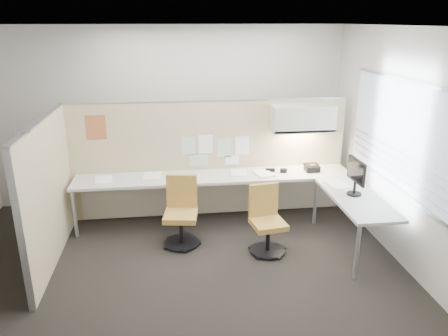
{
  "coord_description": "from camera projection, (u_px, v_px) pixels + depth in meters",
  "views": [
    {
      "loc": [
        -0.01,
        -4.62,
        2.86
      ],
      "look_at": [
        0.68,
        0.8,
        1.0
      ],
      "focal_mm": 35.0,
      "sensor_mm": 36.0,
      "label": 1
    }
  ],
  "objects": [
    {
      "name": "floor",
      "position": [
        177.0,
        270.0,
        5.27
      ],
      "size": [
        5.5,
        4.5,
        0.01
      ],
      "primitive_type": "cube",
      "color": "black",
      "rests_on": "ground"
    },
    {
      "name": "ceiling",
      "position": [
        167.0,
        26.0,
        4.36
      ],
      "size": [
        5.5,
        4.5,
        0.01
      ],
      "primitive_type": "cube",
      "color": "white",
      "rests_on": "wall_back"
    },
    {
      "name": "wall_back",
      "position": [
        170.0,
        117.0,
        6.93
      ],
      "size": [
        5.5,
        0.02,
        2.8
      ],
      "primitive_type": "cube",
      "color": "beige",
      "rests_on": "ground"
    },
    {
      "name": "wall_front",
      "position": [
        178.0,
        269.0,
        2.7
      ],
      "size": [
        5.5,
        0.02,
        2.8
      ],
      "primitive_type": "cube",
      "color": "beige",
      "rests_on": "ground"
    },
    {
      "name": "wall_right",
      "position": [
        407.0,
        150.0,
        5.14
      ],
      "size": [
        0.02,
        4.5,
        2.8
      ],
      "primitive_type": "cube",
      "color": "beige",
      "rests_on": "ground"
    },
    {
      "name": "window_pane",
      "position": [
        406.0,
        138.0,
        5.09
      ],
      "size": [
        0.01,
        2.8,
        1.3
      ],
      "primitive_type": "cube",
      "color": "#99A3B1",
      "rests_on": "wall_right"
    },
    {
      "name": "partition_back",
      "position": [
        209.0,
        159.0,
        6.55
      ],
      "size": [
        4.1,
        0.06,
        1.75
      ],
      "primitive_type": "cube",
      "color": "tan",
      "rests_on": "floor"
    },
    {
      "name": "partition_left",
      "position": [
        49.0,
        193.0,
        5.27
      ],
      "size": [
        0.06,
        2.2,
        1.75
      ],
      "primitive_type": "cube",
      "color": "tan",
      "rests_on": "floor"
    },
    {
      "name": "desk",
      "position": [
        239.0,
        186.0,
        6.24
      ],
      "size": [
        4.0,
        2.07,
        0.73
      ],
      "color": "beige",
      "rests_on": "floor"
    },
    {
      "name": "overhead_bin",
      "position": [
        303.0,
        118.0,
        6.31
      ],
      "size": [
        0.9,
        0.36,
        0.38
      ],
      "primitive_type": "cube",
      "color": "beige",
      "rests_on": "partition_back"
    },
    {
      "name": "task_light_strip",
      "position": [
        302.0,
        132.0,
        6.38
      ],
      "size": [
        0.6,
        0.06,
        0.02
      ],
      "primitive_type": "cube",
      "color": "#FFEABF",
      "rests_on": "overhead_bin"
    },
    {
      "name": "pinned_papers",
      "position": [
        214.0,
        150.0,
        6.48
      ],
      "size": [
        1.01,
        0.0,
        0.47
      ],
      "color": "#8CBF8C",
      "rests_on": "partition_back"
    },
    {
      "name": "poster",
      "position": [
        96.0,
        127.0,
        6.15
      ],
      "size": [
        0.28,
        0.0,
        0.35
      ],
      "primitive_type": "cube",
      "color": "orange",
      "rests_on": "partition_back"
    },
    {
      "name": "chair_left",
      "position": [
        181.0,
        214.0,
        5.78
      ],
      "size": [
        0.48,
        0.5,
        0.91
      ],
      "rotation": [
        0.0,
        0.0,
        -0.15
      ],
      "color": "black",
      "rests_on": "floor"
    },
    {
      "name": "chair_right",
      "position": [
        266.0,
        222.0,
        5.59
      ],
      "size": [
        0.46,
        0.48,
        0.87
      ],
      "rotation": [
        0.0,
        0.0,
        0.16
      ],
      "color": "black",
      "rests_on": "floor"
    },
    {
      "name": "monitor",
      "position": [
        356.0,
        175.0,
        5.52
      ],
      "size": [
        0.19,
        0.45,
        0.47
      ],
      "rotation": [
        0.0,
        0.0,
        1.61
      ],
      "color": "black",
      "rests_on": "desk"
    },
    {
      "name": "phone",
      "position": [
        312.0,
        168.0,
        6.46
      ],
      "size": [
        0.21,
        0.2,
        0.12
      ],
      "rotation": [
        0.0,
        0.0,
        0.01
      ],
      "color": "black",
      "rests_on": "desk"
    },
    {
      "name": "stapler",
      "position": [
        270.0,
        170.0,
        6.45
      ],
      "size": [
        0.14,
        0.06,
        0.05
      ],
      "primitive_type": "cube",
      "rotation": [
        0.0,
        0.0,
        -0.14
      ],
      "color": "black",
      "rests_on": "desk"
    },
    {
      "name": "tape_dispenser",
      "position": [
        284.0,
        170.0,
        6.41
      ],
      "size": [
        0.11,
        0.08,
        0.06
      ],
      "primitive_type": "cube",
      "rotation": [
        0.0,
        0.0,
        -0.23
      ],
      "color": "black",
      "rests_on": "desk"
    },
    {
      "name": "coat_hook",
      "position": [
        20.0,
        166.0,
        4.54
      ],
      "size": [
        0.18,
        0.44,
        1.34
      ],
      "color": "silver",
      "rests_on": "partition_left"
    },
    {
      "name": "paper_stack_0",
      "position": [
        104.0,
        180.0,
        6.08
      ],
      "size": [
        0.27,
        0.33,
        0.03
      ],
      "primitive_type": "cube",
      "rotation": [
        0.0,
        0.0,
        0.14
      ],
      "color": "white",
      "rests_on": "desk"
    },
    {
      "name": "paper_stack_1",
      "position": [
        152.0,
        176.0,
        6.26
      ],
      "size": [
        0.25,
        0.31,
        0.02
      ],
      "primitive_type": "cube",
      "rotation": [
        0.0,
        0.0,
        -0.07
      ],
      "color": "white",
      "rests_on": "desk"
    },
    {
      "name": "paper_stack_2",
      "position": [
        239.0,
        173.0,
        6.38
      ],
      "size": [
        0.26,
        0.32,
        0.02
      ],
      "primitive_type": "cube",
      "rotation": [
        0.0,
        0.0,
        -0.1
      ],
      "color": "white",
      "rests_on": "desk"
    },
    {
      "name": "paper_stack_3",
      "position": [
        264.0,
        174.0,
        6.34
      ],
      "size": [
        0.3,
        0.35,
        0.02
      ],
      "primitive_type": "cube",
      "rotation": [
        0.0,
        0.0,
        0.25
      ],
      "color": "white",
      "rests_on": "desk"
    },
    {
      "name": "paper_stack_4",
      "position": [
        337.0,
        185.0,
        5.9
      ],
      "size": [
        0.29,
        0.34,
        0.02
      ],
      "primitive_type": "cube",
      "rotation": [
        0.0,
        0.0,
        0.21
      ],
      "color": "white",
      "rests_on": "desk"
    }
  ]
}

